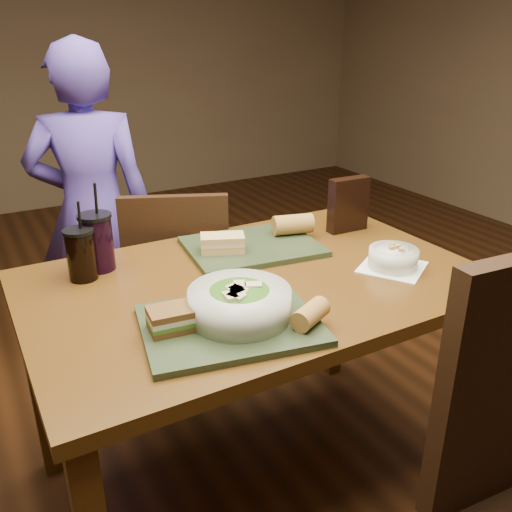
# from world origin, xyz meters

# --- Properties ---
(ground) EXTENTS (6.00, 6.00, 0.00)m
(ground) POSITION_xyz_m (0.00, 0.00, 0.00)
(ground) COLOR #381C0B
(ground) RESTS_ON ground
(dining_table) EXTENTS (1.30, 0.85, 0.75)m
(dining_table) POSITION_xyz_m (0.00, 0.00, 0.66)
(dining_table) COLOR #513010
(dining_table) RESTS_ON ground
(chair_far) EXTENTS (0.51, 0.52, 0.89)m
(chair_far) POSITION_xyz_m (-0.07, 0.57, 0.49)
(chair_far) COLOR black
(chair_far) RESTS_ON ground
(diner) EXTENTS (0.59, 0.48, 1.40)m
(diner) POSITION_xyz_m (-0.23, 0.99, 0.70)
(diner) COLOR #4D389B
(diner) RESTS_ON ground
(tray_near) EXTENTS (0.47, 0.39, 0.02)m
(tray_near) POSITION_xyz_m (-0.19, -0.22, 0.76)
(tray_near) COLOR #28331E
(tray_near) RESTS_ON dining_table
(tray_far) EXTENTS (0.46, 0.37, 0.02)m
(tray_far) POSITION_xyz_m (0.10, 0.20, 0.76)
(tray_far) COLOR #28331E
(tray_far) RESTS_ON dining_table
(salad_bowl) EXTENTS (0.25, 0.25, 0.08)m
(salad_bowl) POSITION_xyz_m (-0.16, -0.21, 0.81)
(salad_bowl) COLOR silver
(salad_bowl) RESTS_ON tray_near
(soup_bowl) EXTENTS (0.25, 0.25, 0.07)m
(soup_bowl) POSITION_xyz_m (0.40, -0.14, 0.78)
(soup_bowl) COLOR white
(soup_bowl) RESTS_ON dining_table
(sandwich_near) EXTENTS (0.12, 0.09, 0.05)m
(sandwich_near) POSITION_xyz_m (-0.32, -0.18, 0.80)
(sandwich_near) COLOR #593819
(sandwich_near) RESTS_ON tray_near
(sandwich_far) EXTENTS (0.16, 0.12, 0.05)m
(sandwich_far) POSITION_xyz_m (-0.01, 0.19, 0.80)
(sandwich_far) COLOR tan
(sandwich_far) RESTS_ON tray_far
(baguette_near) EXTENTS (0.12, 0.09, 0.05)m
(baguette_near) POSITION_xyz_m (-0.03, -0.32, 0.79)
(baguette_near) COLOR #AD7533
(baguette_near) RESTS_ON tray_near
(baguette_far) EXTENTS (0.15, 0.10, 0.07)m
(baguette_far) POSITION_xyz_m (0.27, 0.22, 0.80)
(baguette_far) COLOR #AD7533
(baguette_far) RESTS_ON tray_far
(cup_cola) EXTENTS (0.09, 0.09, 0.23)m
(cup_cola) POSITION_xyz_m (-0.44, 0.24, 0.83)
(cup_cola) COLOR black
(cup_cola) RESTS_ON dining_table
(cup_berry) EXTENTS (0.10, 0.10, 0.27)m
(cup_berry) POSITION_xyz_m (-0.38, 0.29, 0.84)
(cup_berry) COLOR black
(cup_berry) RESTS_ON dining_table
(chip_bag) EXTENTS (0.15, 0.05, 0.19)m
(chip_bag) POSITION_xyz_m (0.48, 0.19, 0.85)
(chip_bag) COLOR black
(chip_bag) RESTS_ON dining_table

